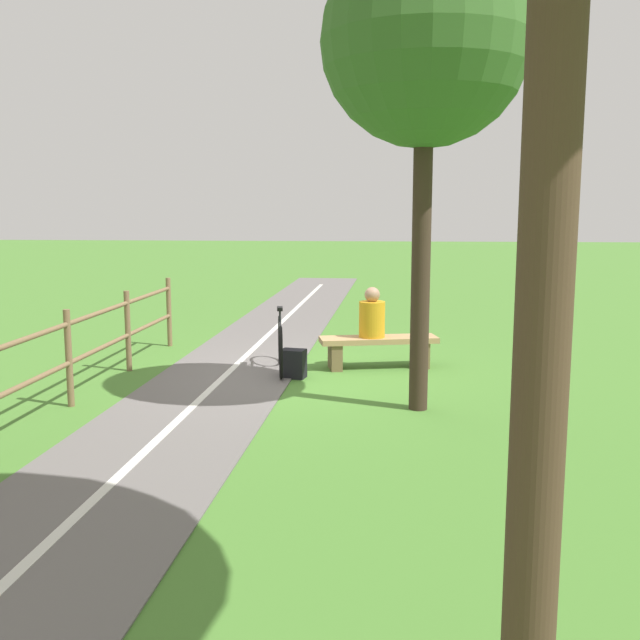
{
  "coord_description": "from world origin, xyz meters",
  "views": [
    {
      "loc": [
        -1.05,
        10.04,
        2.37
      ],
      "look_at": [
        -0.34,
        1.33,
        1.01
      ],
      "focal_mm": 41.13,
      "sensor_mm": 36.0,
      "label": 1
    }
  ],
  "objects_px": {
    "bench": "(379,346)",
    "bicycle": "(280,345)",
    "backpack": "(294,364)",
    "tree_mid_field": "(426,43)",
    "person_seated": "(372,316)"
  },
  "relations": [
    {
      "from": "tree_mid_field",
      "to": "person_seated",
      "type": "bearing_deg",
      "value": -75.14
    },
    {
      "from": "bench",
      "to": "bicycle",
      "type": "distance_m",
      "value": 1.46
    },
    {
      "from": "backpack",
      "to": "tree_mid_field",
      "type": "bearing_deg",
      "value": 138.57
    },
    {
      "from": "bench",
      "to": "bicycle",
      "type": "xyz_separation_m",
      "value": [
        1.42,
        0.32,
        0.07
      ]
    },
    {
      "from": "person_seated",
      "to": "tree_mid_field",
      "type": "distance_m",
      "value": 4.04
    },
    {
      "from": "backpack",
      "to": "bench",
      "type": "bearing_deg",
      "value": -148.07
    },
    {
      "from": "tree_mid_field",
      "to": "bench",
      "type": "bearing_deg",
      "value": -77.79
    },
    {
      "from": "bicycle",
      "to": "tree_mid_field",
      "type": "bearing_deg",
      "value": 36.72
    },
    {
      "from": "bicycle",
      "to": "tree_mid_field",
      "type": "relative_size",
      "value": 0.32
    },
    {
      "from": "bench",
      "to": "backpack",
      "type": "relative_size",
      "value": 4.44
    },
    {
      "from": "person_seated",
      "to": "backpack",
      "type": "xyz_separation_m",
      "value": [
        1.08,
        0.71,
        -0.58
      ]
    },
    {
      "from": "bench",
      "to": "tree_mid_field",
      "type": "distance_m",
      "value": 4.43
    },
    {
      "from": "bench",
      "to": "person_seated",
      "type": "height_order",
      "value": "person_seated"
    },
    {
      "from": "bicycle",
      "to": "backpack",
      "type": "relative_size",
      "value": 4.26
    },
    {
      "from": "backpack",
      "to": "person_seated",
      "type": "bearing_deg",
      "value": -146.53
    }
  ]
}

